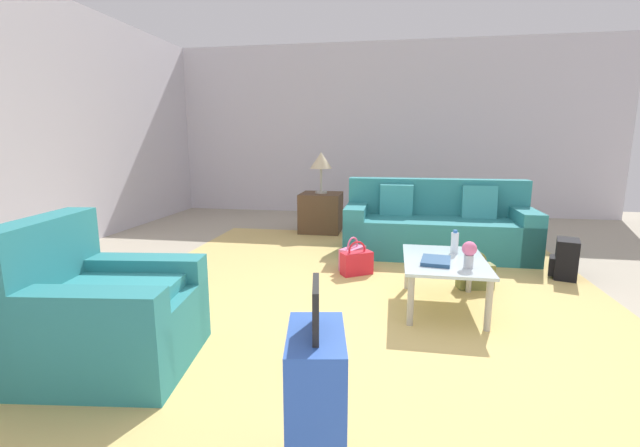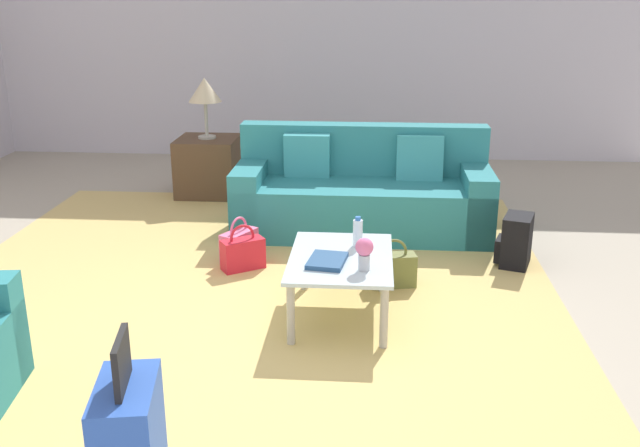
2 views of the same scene
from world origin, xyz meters
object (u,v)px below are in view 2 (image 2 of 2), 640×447
Objects in this scene: water_bottle at (358,233)px; handbag_pink at (239,245)px; handbag_olive at (393,269)px; backpack_black at (515,241)px; table_lamp at (205,92)px; couch at (362,195)px; coffee_table_book at (327,261)px; coffee_table at (341,265)px; handbag_red at (243,253)px; flower_vase at (364,251)px; side_table at (209,166)px.

water_bottle is 1.25m from handbag_pink.
backpack_black reaches higher than handbag_olive.
handbag_pink is at bearing 70.61° from handbag_olive.
table_lamp is 2.18m from handbag_pink.
couch is 7.49× the size of coffee_table_book.
water_bottle reaches higher than coffee_table.
couch is 6.09× the size of handbag_pink.
handbag_red is (0.56, 0.88, -0.38)m from water_bottle.
flower_vase is (-2.01, -0.05, 0.23)m from couch.
water_bottle reaches higher than handbag_red.
handbag_pink is (0.42, 1.19, 0.00)m from handbag_olive.
handbag_olive is at bearing -109.39° from handbag_pink.
flower_vase is 3.48m from table_lamp.
flower_vase is at bearing -145.71° from coffee_table.
backpack_black is (0.25, -2.07, 0.06)m from handbag_red.
couch reaches higher than flower_vase.
water_bottle reaches higher than coffee_table_book.
table_lamp is (0.00, 0.00, 0.76)m from side_table.
coffee_table_book reaches higher than handbag_red.
backpack_black is at bearing -55.98° from water_bottle.
flower_vase is 0.34× the size of table_lamp.
coffee_table is 0.67m from handbag_olive.
flower_vase reaches higher than handbag_olive.
handbag_red is 1.15m from handbag_olive.
couch is 2.03m from flower_vase.
coffee_table is at bearing 176.81° from couch.
flower_vase is (-0.10, -0.23, 0.11)m from coffee_table_book.
side_table is at bearing 180.00° from table_lamp.
table_lamp is at bearing 31.61° from water_bottle.
flower_vase reaches higher than coffee_table.
coffee_table is 2.57× the size of handbag_olive.
backpack_black is (0.48, -0.94, 0.06)m from handbag_olive.
backpack_black is at bearing -83.18° from handbag_red.
handbag_red is 0.89× the size of backpack_black.
water_bottle is 0.57× the size of handbag_red.
water_bottle is at bearing -148.39° from side_table.
handbag_olive is at bearing -140.94° from table_lamp.
flower_vase is at bearing -178.58° from couch.
coffee_table_book is at bearing 174.62° from couch.
coffee_table is at bearing 127.87° from backpack_black.
table_lamp reaches higher than coffee_table.
handbag_pink is at bearing 18.63° from handbag_red.
side_table is at bearing 28.65° from flower_vase.
couch is at bearing -3.19° from coffee_table.
coffee_table_book is at bearing 150.64° from water_bottle.
handbag_red is at bearing 57.65° from water_bottle.
flower_vase reaches higher than coffee_table_book.
side_table is at bearing 57.22° from backpack_black.
coffee_table_book is (-0.32, 0.18, -0.08)m from water_bottle.
coffee_table is 0.32m from flower_vase.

